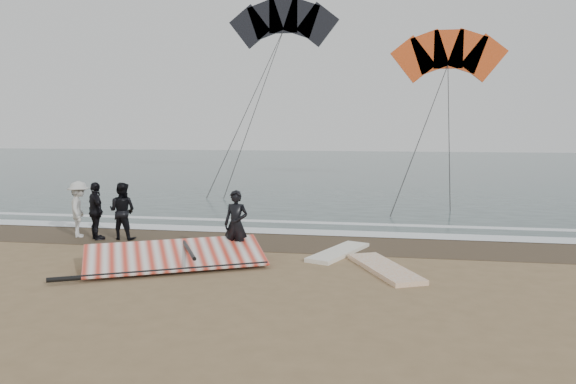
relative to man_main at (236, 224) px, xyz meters
name	(u,v)px	position (x,y,z in m)	size (l,w,h in m)	color
ground	(252,287)	(0.97, -2.39, -0.84)	(120.00, 120.00, 0.00)	#8C704C
sea	(351,167)	(0.97, 30.61, -0.83)	(120.00, 54.00, 0.02)	#233838
wet_sand	(289,242)	(0.97, 2.11, -0.84)	(120.00, 2.80, 0.01)	#4C3D2B
foam_near	(297,232)	(0.97, 3.51, -0.82)	(120.00, 0.90, 0.01)	white
foam_far	(305,222)	(0.97, 5.21, -0.82)	(120.00, 0.45, 0.01)	white
man_main	(236,224)	(0.00, 0.00, 0.00)	(0.62, 0.40, 1.69)	black
board_white	(385,268)	(3.63, -0.63, -0.79)	(0.75, 2.68, 0.11)	white
board_cream	(339,252)	(2.47, 0.83, -0.79)	(0.64, 2.42, 0.10)	white
trio_cluster	(97,210)	(-4.59, 1.63, -0.02)	(2.33, 1.40, 1.67)	black
sail_rig	(176,258)	(-1.19, -1.03, -0.65)	(4.33, 3.53, 0.51)	black
kite_red	(448,59)	(6.72, 17.81, 5.89)	(6.50, 5.66, 13.12)	#E34E1A
kite_dark	(283,26)	(-2.63, 20.83, 8.35)	(7.47, 5.27, 13.73)	black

